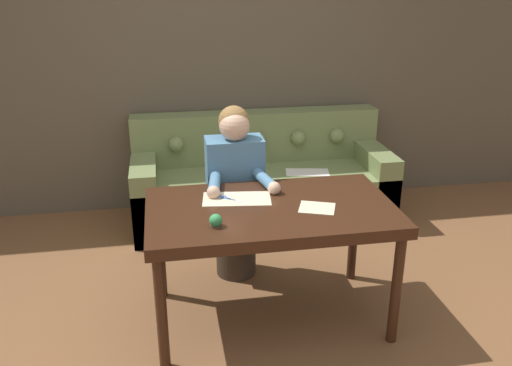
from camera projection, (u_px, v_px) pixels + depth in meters
name	position (u px, v px, depth m)	size (l,w,h in m)	color
ground_plane	(252.00, 327.00, 3.29)	(16.00, 16.00, 0.00)	brown
wall_back	(212.00, 61.00, 4.62)	(8.00, 0.06, 2.60)	brown
dining_table	(271.00, 218.00, 3.14)	(1.43, 0.83, 0.76)	#381E11
couch	(261.00, 183.00, 4.66)	(2.16, 0.83, 0.88)	olive
person	(235.00, 194.00, 3.66)	(0.45, 0.57, 1.21)	#33281E
pattern_paper_main	(237.00, 199.00, 3.21)	(0.43, 0.26, 0.00)	beige
pattern_paper_offcut	(317.00, 208.00, 3.09)	(0.25, 0.23, 0.00)	beige
scissors	(228.00, 199.00, 3.21)	(0.19, 0.18, 0.01)	silver
pin_cushion	(216.00, 221.00, 2.86)	(0.07, 0.07, 0.07)	#4C3828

